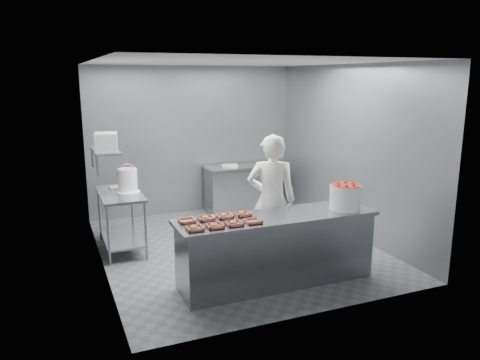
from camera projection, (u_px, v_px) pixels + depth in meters
name	position (u px, v px, depth m)	size (l,w,h in m)	color
floor	(237.00, 248.00, 7.26)	(4.50, 4.50, 0.00)	#4C4C51
ceiling	(237.00, 62.00, 6.66)	(4.50, 4.50, 0.00)	white
wall_back	(193.00, 140.00, 8.99)	(4.00, 0.04, 2.80)	slate
wall_left	(98.00, 169.00, 6.22)	(0.04, 4.50, 2.80)	slate
wall_right	(349.00, 151.00, 7.70)	(0.04, 4.50, 2.80)	slate
service_counter	(277.00, 249.00, 5.95)	(2.60, 0.70, 0.90)	slate
prep_table	(121.00, 212.00, 7.06)	(0.60, 1.20, 0.90)	slate
back_counter	(243.00, 188.00, 9.22)	(1.50, 0.60, 0.90)	slate
wall_shelf	(105.00, 150.00, 6.79)	(0.35, 0.90, 0.03)	slate
tray_0	(195.00, 228.00, 5.28)	(0.19, 0.18, 0.06)	tan
tray_1	(215.00, 226.00, 5.37)	(0.19, 0.18, 0.06)	tan
tray_2	(234.00, 223.00, 5.46)	(0.19, 0.18, 0.06)	tan
tray_3	(253.00, 221.00, 5.55)	(0.19, 0.18, 0.04)	tan
tray_4	(187.00, 221.00, 5.57)	(0.19, 0.18, 0.04)	tan
tray_5	(206.00, 218.00, 5.66)	(0.19, 0.18, 0.06)	tan
tray_6	(224.00, 216.00, 5.75)	(0.19, 0.18, 0.06)	tan
tray_7	(242.00, 214.00, 5.84)	(0.19, 0.18, 0.06)	tan
worker	(271.00, 200.00, 6.47)	(0.67, 0.44, 1.84)	white
strawberry_tub	(345.00, 196.00, 6.09)	(0.40, 0.40, 0.33)	white
glaze_bucket	(128.00, 180.00, 6.98)	(0.30, 0.28, 0.44)	white
bucket_lid	(128.00, 192.00, 6.97)	(0.35, 0.35, 0.03)	white
rag	(115.00, 187.00, 7.27)	(0.16, 0.13, 0.02)	#CCB28C
appliance	(106.00, 142.00, 6.60)	(0.30, 0.35, 0.26)	gray
paper_stack	(229.00, 166.00, 9.01)	(0.30, 0.22, 0.04)	silver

